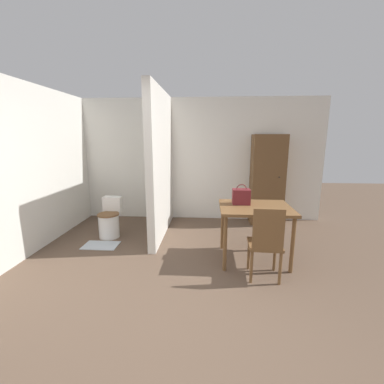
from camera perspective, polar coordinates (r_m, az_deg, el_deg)
ground_plane at (r=2.69m, az=-6.32°, el=-27.46°), size 16.00×16.00×0.00m
wall_back at (r=5.44m, az=-0.42°, el=7.15°), size 5.43×0.12×2.50m
wall_left at (r=4.58m, az=-32.02°, el=4.43°), size 0.12×4.30×2.50m
partition_wall at (r=4.53m, az=-6.91°, el=6.09°), size 0.12×1.83×2.50m
dining_table at (r=3.66m, az=13.84°, el=-4.56°), size 0.97×0.81×0.78m
wooden_chair at (r=3.24m, az=16.10°, el=-10.55°), size 0.41×0.41×0.93m
toilet at (r=4.75m, az=-17.78°, el=-5.99°), size 0.37×0.52×0.67m
handbag at (r=3.70m, az=10.88°, el=-0.98°), size 0.24×0.17×0.29m
wooden_cabinet at (r=5.31m, az=16.35°, el=2.59°), size 0.63×0.44×1.77m
bath_mat at (r=4.48m, az=-19.59°, el=-11.10°), size 0.55×0.34×0.01m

